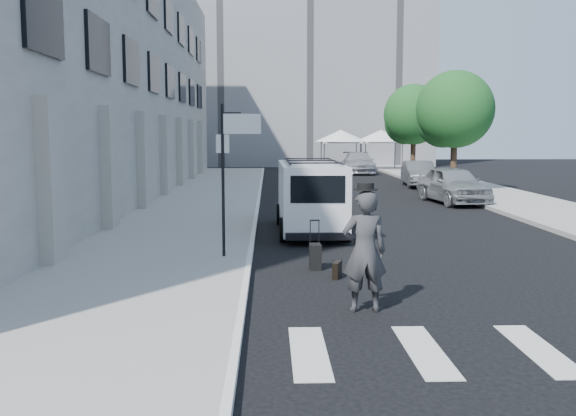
{
  "coord_description": "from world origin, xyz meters",
  "views": [
    {
      "loc": [
        -1.54,
        -11.52,
        3.01
      ],
      "look_at": [
        -1.11,
        2.93,
        1.3
      ],
      "focal_mm": 40.0,
      "sensor_mm": 36.0,
      "label": 1
    }
  ],
  "objects": [
    {
      "name": "tree_near",
      "position": [
        7.5,
        20.15,
        3.97
      ],
      "size": [
        3.8,
        3.83,
        6.03
      ],
      "color": "black",
      "rests_on": "ground"
    },
    {
      "name": "ground",
      "position": [
        0.0,
        0.0,
        0.0
      ],
      "size": [
        120.0,
        120.0,
        0.0
      ],
      "primitive_type": "plane",
      "color": "black",
      "rests_on": "ground"
    },
    {
      "name": "parked_car_b",
      "position": [
        6.8,
        23.92,
        0.71
      ],
      "size": [
        1.85,
        4.41,
        1.42
      ],
      "primitive_type": "imported",
      "rotation": [
        0.0,
        0.0,
        -0.08
      ],
      "color": "#4D5053",
      "rests_on": "ground"
    },
    {
      "name": "sign_pole",
      "position": [
        -2.36,
        3.2,
        2.65
      ],
      "size": [
        1.03,
        0.07,
        3.5
      ],
      "color": "black",
      "rests_on": "sidewalk_left"
    },
    {
      "name": "sidewalk_right",
      "position": [
        9.0,
        20.0,
        0.07
      ],
      "size": [
        4.0,
        56.0,
        0.15
      ],
      "primitive_type": "cube",
      "color": "gray",
      "rests_on": "ground"
    },
    {
      "name": "sidewalk_left",
      "position": [
        -4.25,
        16.0,
        0.07
      ],
      "size": [
        4.5,
        48.0,
        0.15
      ],
      "primitive_type": "cube",
      "color": "gray",
      "rests_on": "ground"
    },
    {
      "name": "businessman",
      "position": [
        0.05,
        -0.99,
        1.03
      ],
      "size": [
        0.77,
        0.52,
        2.06
      ],
      "primitive_type": "imported",
      "rotation": [
        0.0,
        0.0,
        3.17
      ],
      "color": "#333335",
      "rests_on": "ground"
    },
    {
      "name": "building_far",
      "position": [
        2.0,
        50.0,
        12.5
      ],
      "size": [
        22.0,
        12.0,
        25.0
      ],
      "primitive_type": "cube",
      "color": "slate",
      "rests_on": "ground"
    },
    {
      "name": "tent_right",
      "position": [
        7.2,
        38.5,
        2.71
      ],
      "size": [
        4.0,
        4.0,
        3.2
      ],
      "color": "black",
      "rests_on": "ground"
    },
    {
      "name": "tent_left",
      "position": [
        4.0,
        38.0,
        2.71
      ],
      "size": [
        4.0,
        4.0,
        3.2
      ],
      "color": "black",
      "rests_on": "ground"
    },
    {
      "name": "parked_car_c",
      "position": [
        5.0,
        35.31,
        0.79
      ],
      "size": [
        2.45,
        5.51,
        1.57
      ],
      "primitive_type": "imported",
      "rotation": [
        0.0,
        0.0,
        -0.05
      ],
      "color": "#9C9EA4",
      "rests_on": "ground"
    },
    {
      "name": "briefcase",
      "position": [
        -0.13,
        1.51,
        0.17
      ],
      "size": [
        0.25,
        0.46,
        0.34
      ],
      "primitive_type": "cube",
      "rotation": [
        0.0,
        0.0,
        -0.32
      ],
      "color": "black",
      "rests_on": "ground"
    },
    {
      "name": "parked_car_a",
      "position": [
        6.3,
        15.49,
        0.8
      ],
      "size": [
        2.44,
        4.87,
        1.59
      ],
      "primitive_type": "imported",
      "rotation": [
        0.0,
        0.0,
        0.12
      ],
      "color": "gray",
      "rests_on": "ground"
    },
    {
      "name": "building_left",
      "position": [
        -11.5,
        18.0,
        6.0
      ],
      "size": [
        10.0,
        44.0,
        12.0
      ],
      "primitive_type": "cube",
      "color": "gray",
      "rests_on": "ground"
    },
    {
      "name": "suitcase",
      "position": [
        -0.53,
        2.39,
        0.29
      ],
      "size": [
        0.26,
        0.4,
        1.08
      ],
      "rotation": [
        0.0,
        0.0,
        0.03
      ],
      "color": "black",
      "rests_on": "ground"
    },
    {
      "name": "tree_far",
      "position": [
        7.5,
        29.15,
        3.97
      ],
      "size": [
        3.8,
        3.83,
        6.03
      ],
      "color": "black",
      "rests_on": "ground"
    },
    {
      "name": "cargo_van",
      "position": [
        -0.3,
        7.76,
        1.09
      ],
      "size": [
        2.01,
        5.52,
        2.09
      ],
      "rotation": [
        0.0,
        0.0,
        0.01
      ],
      "color": "white",
      "rests_on": "ground"
    }
  ]
}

